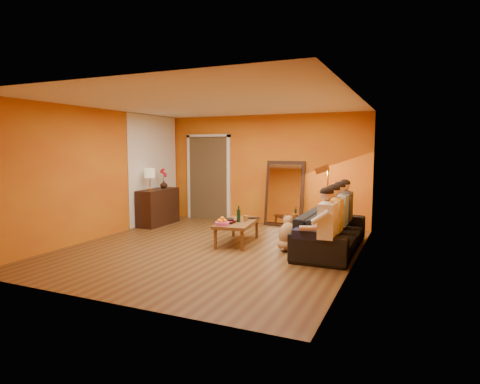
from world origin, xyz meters
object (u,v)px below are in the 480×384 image
at_px(sideboard, 158,207).
at_px(person_mid_right, 340,216).
at_px(dog, 288,232).
at_px(person_mid_left, 334,221).
at_px(vase, 164,184).
at_px(person_far_left, 327,227).
at_px(floor_lamp, 327,202).
at_px(mirror_frame, 285,193).
at_px(person_far_right, 345,211).
at_px(laptop, 253,218).
at_px(coffee_table, 237,232).
at_px(wine_bottle, 239,214).
at_px(tumbler, 246,218).
at_px(sofa, 331,231).
at_px(table_lamp, 150,179).

xyz_separation_m(sideboard, person_mid_right, (4.37, -0.66, 0.18)).
bearing_deg(dog, sideboard, 148.93).
height_order(person_mid_left, vase, person_mid_left).
xyz_separation_m(dog, person_mid_left, (0.84, -0.16, 0.30)).
relative_size(person_far_left, vase, 6.55).
height_order(floor_lamp, person_mid_left, floor_lamp).
xyz_separation_m(person_far_left, vase, (-4.37, 2.01, 0.33)).
bearing_deg(person_mid_left, floor_lamp, 105.48).
bearing_deg(mirror_frame, person_mid_right, -47.80).
height_order(mirror_frame, person_far_left, mirror_frame).
height_order(person_far_right, laptop, person_far_right).
bearing_deg(person_far_left, sideboard, 158.04).
bearing_deg(sideboard, coffee_table, -20.92).
height_order(floor_lamp, wine_bottle, floor_lamp).
xyz_separation_m(person_mid_right, wine_bottle, (-1.83, -0.34, -0.03)).
bearing_deg(mirror_frame, tumbler, -95.36).
bearing_deg(sideboard, mirror_frame, 21.16).
bearing_deg(person_mid_left, sideboard, 164.49).
relative_size(person_mid_left, wine_bottle, 3.94).
xyz_separation_m(sofa, dog, (-0.71, -0.29, -0.03)).
bearing_deg(tumbler, dog, -13.63).
relative_size(sideboard, coffee_table, 0.97).
bearing_deg(sofa, vase, 76.57).
distance_m(sofa, tumbler, 1.64).
height_order(person_far_right, tumbler, person_far_right).
xyz_separation_m(person_mid_left, tumbler, (-1.76, 0.38, -0.14)).
distance_m(coffee_table, wine_bottle, 0.37).
xyz_separation_m(coffee_table, person_mid_left, (1.88, -0.26, 0.40)).
xyz_separation_m(sideboard, tumbler, (2.61, -0.83, 0.05)).
bearing_deg(laptop, coffee_table, -147.42).
xyz_separation_m(sofa, floor_lamp, (-0.30, 1.11, 0.38)).
distance_m(sofa, person_far_right, 0.72).
xyz_separation_m(table_lamp, person_far_right, (4.37, 0.19, -0.49)).
distance_m(mirror_frame, wine_bottle, 2.11).
bearing_deg(wine_bottle, sideboard, 158.47).
distance_m(dog, person_far_right, 1.30).
relative_size(floor_lamp, person_far_right, 1.18).
relative_size(person_far_left, tumbler, 11.10).
height_order(person_far_left, wine_bottle, person_far_left).
distance_m(mirror_frame, coffee_table, 2.13).
distance_m(person_mid_right, tumbler, 1.77).
relative_size(coffee_table, wine_bottle, 3.94).
distance_m(table_lamp, sofa, 4.33).
bearing_deg(person_far_left, mirror_frame, 119.07).
distance_m(coffee_table, person_mid_left, 1.94).
height_order(person_far_left, person_far_right, same).
bearing_deg(coffee_table, mirror_frame, 74.09).
xyz_separation_m(dog, vase, (-3.53, 1.30, 0.63)).
relative_size(sofa, tumbler, 21.27).
bearing_deg(person_far_right, floor_lamp, 133.00).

